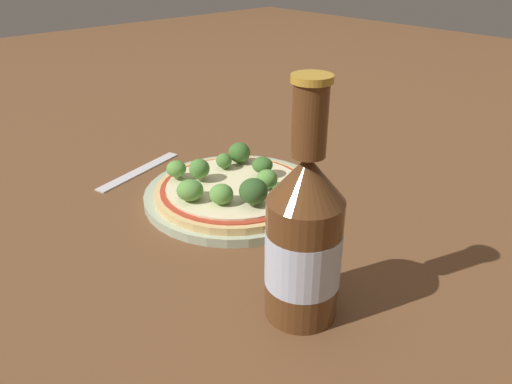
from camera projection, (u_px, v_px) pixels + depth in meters
The scene contains 15 objects.
ground_plane at pixel (239, 189), 0.72m from camera, with size 3.00×3.00×0.00m, color brown.
plate at pixel (236, 194), 0.69m from camera, with size 0.25×0.25×0.01m.
pizza at pixel (235, 189), 0.68m from camera, with size 0.22×0.22×0.01m.
broccoli_floret_0 at pixel (199, 169), 0.68m from camera, with size 0.03×0.03×0.03m.
broccoli_floret_1 at pixel (221, 194), 0.62m from camera, with size 0.03×0.03×0.03m.
broccoli_floret_2 at pixel (267, 179), 0.66m from camera, with size 0.03×0.03×0.03m.
broccoli_floret_3 at pixel (262, 165), 0.69m from camera, with size 0.03×0.03×0.03m.
broccoli_floret_4 at pixel (239, 153), 0.73m from camera, with size 0.03×0.03×0.03m.
broccoli_floret_5 at pixel (190, 190), 0.63m from camera, with size 0.03×0.03×0.03m.
broccoli_floret_6 at pixel (176, 169), 0.68m from camera, with size 0.03×0.03×0.03m.
broccoli_floret_7 at pixel (253, 191), 0.61m from camera, with size 0.04×0.04×0.04m.
broccoli_floret_8 at pixel (281, 192), 0.63m from camera, with size 0.02×0.02×0.02m.
broccoli_floret_9 at pixel (224, 161), 0.71m from camera, with size 0.02×0.02×0.02m.
beer_bottle at pixel (304, 238), 0.45m from camera, with size 0.07×0.07×0.23m.
fork at pixel (139, 171), 0.77m from camera, with size 0.06×0.16×0.00m.
Camera 1 is at (0.49, -0.42, 0.32)m, focal length 35.00 mm.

